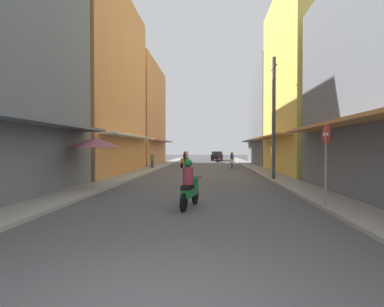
{
  "coord_description": "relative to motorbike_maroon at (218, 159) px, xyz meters",
  "views": [
    {
      "loc": [
        0.68,
        -3.05,
        1.91
      ],
      "look_at": [
        -0.77,
        17.8,
        1.53
      ],
      "focal_mm": 26.29,
      "sensor_mm": 36.0,
      "label": 1
    }
  ],
  "objects": [
    {
      "name": "ground_plane",
      "position": [
        -1.61,
        -12.19,
        -0.5
      ],
      "size": [
        117.28,
        117.28,
        0.0
      ],
      "primitive_type": "plane",
      "color": "#4C4C4F"
    },
    {
      "name": "sidewalk_left",
      "position": [
        -6.49,
        -12.19,
        -0.44
      ],
      "size": [
        1.58,
        61.31,
        0.12
      ],
      "primitive_type": "cube",
      "color": "#9E9991",
      "rests_on": "ground"
    },
    {
      "name": "sidewalk_right",
      "position": [
        3.27,
        -12.19,
        -0.44
      ],
      "size": [
        1.58,
        61.31,
        0.12
      ],
      "primitive_type": "cube",
      "color": "#9E9991",
      "rests_on": "ground"
    },
    {
      "name": "building_left_mid",
      "position": [
        -10.28,
        -17.05,
        6.31
      ],
      "size": [
        7.05,
        11.89,
        13.65
      ],
      "color": "#D88C4C",
      "rests_on": "ground"
    },
    {
      "name": "building_left_far",
      "position": [
        -10.28,
        -4.88,
        5.39
      ],
      "size": [
        7.05,
        11.18,
        11.81
      ],
      "color": "#D88C4C",
      "rests_on": "ground"
    },
    {
      "name": "building_right_mid",
      "position": [
        7.05,
        -15.67,
        6.53
      ],
      "size": [
        7.05,
        10.74,
        14.08
      ],
      "color": "#EFD159",
      "rests_on": "ground"
    },
    {
      "name": "building_right_far",
      "position": [
        7.05,
        -4.31,
        5.22
      ],
      "size": [
        7.05,
        11.36,
        11.46
      ],
      "color": "slate",
      "rests_on": "ground"
    },
    {
      "name": "motorbike_maroon",
      "position": [
        0.0,
        0.0,
        0.0
      ],
      "size": [
        0.67,
        1.77,
        0.96
      ],
      "color": "black",
      "rests_on": "ground"
    },
    {
      "name": "motorbike_white",
      "position": [
        1.03,
        -10.7,
        0.2
      ],
      "size": [
        0.55,
        1.81,
        1.58
      ],
      "color": "black",
      "rests_on": "ground"
    },
    {
      "name": "motorbike_orange",
      "position": [
        -3.63,
        -10.32,
        0.2
      ],
      "size": [
        0.66,
        1.78,
        1.58
      ],
      "color": "black",
      "rests_on": "ground"
    },
    {
      "name": "motorbike_black",
      "position": [
        -4.57,
        0.7,
        0.2
      ],
      "size": [
        0.55,
        1.81,
        1.58
      ],
      "color": "black",
      "rests_on": "ground"
    },
    {
      "name": "motorbike_green",
      "position": [
        -1.63,
        -28.96,
        0.2
      ],
      "size": [
        0.64,
        1.78,
        1.58
      ],
      "color": "black",
      "rests_on": "ground"
    },
    {
      "name": "motorbike_silver",
      "position": [
        -3.83,
        -4.87,
        0.2
      ],
      "size": [
        0.63,
        1.79,
        1.58
      ],
      "color": "black",
      "rests_on": "ground"
    },
    {
      "name": "parked_car",
      "position": [
        -0.01,
        6.39,
        0.24
      ],
      "size": [
        2.07,
        4.22,
        1.45
      ],
      "color": "black",
      "rests_on": "ground"
    },
    {
      "name": "pedestrian_far",
      "position": [
        -6.39,
        -12.29,
        0.32
      ],
      "size": [
        0.34,
        0.34,
        1.64
      ],
      "color": "#334C8C",
      "rests_on": "ground"
    },
    {
      "name": "vendor_umbrella",
      "position": [
        -6.19,
        -25.55,
        1.67
      ],
      "size": [
        2.37,
        2.37,
        2.4
      ],
      "color": "#99999E",
      "rests_on": "ground"
    },
    {
      "name": "utility_pole",
      "position": [
        2.72,
        -21.05,
        3.21
      ],
      "size": [
        0.2,
        1.2,
        7.27
      ],
      "color": "#4C4C4F",
      "rests_on": "ground"
    },
    {
      "name": "street_sign_no_entry",
      "position": [
        2.62,
        -28.88,
        1.21
      ],
      "size": [
        0.07,
        0.6,
        2.65
      ],
      "color": "gray",
      "rests_on": "ground"
    }
  ]
}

